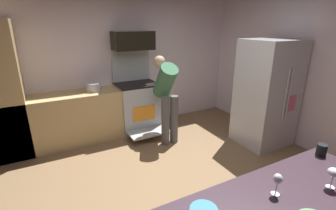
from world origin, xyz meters
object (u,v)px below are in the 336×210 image
object	(u,v)px
mug_coffee	(322,150)
person_cook	(166,93)
refrigerator	(267,93)
wine_glass_far	(278,180)
microwave	(133,41)
oven_range	(138,105)
wine_glass_extra	(334,173)
stock_pot	(94,87)

from	to	relation	value
mug_coffee	person_cook	bearing A→B (deg)	96.69
refrigerator	wine_glass_far	size ratio (longest dim) A/B	10.75
person_cook	wine_glass_far	world-z (taller)	person_cook
refrigerator	mug_coffee	xyz separation A→B (m)	(-1.21, -1.64, 0.06)
microwave	mug_coffee	bearing A→B (deg)	-80.12
mug_coffee	oven_range	bearing A→B (deg)	100.16
microwave	wine_glass_far	distance (m)	3.52
wine_glass_far	wine_glass_extra	xyz separation A→B (m)	(0.42, -0.14, 0.00)
refrigerator	person_cook	xyz separation A→B (m)	(-1.50, 0.83, -0.01)
wine_glass_far	stock_pot	xyz separation A→B (m)	(-0.56, 3.36, -0.05)
wine_glass_extra	mug_coffee	world-z (taller)	wine_glass_extra
microwave	mug_coffee	world-z (taller)	microwave
refrigerator	mug_coffee	size ratio (longest dim) A/B	16.75
refrigerator	stock_pot	bearing A→B (deg)	149.10
person_cook	wine_glass_far	distance (m)	2.70
refrigerator	mug_coffee	distance (m)	2.04
microwave	stock_pot	size ratio (longest dim) A/B	2.83
mug_coffee	microwave	bearing A→B (deg)	99.88
stock_pot	microwave	bearing A→B (deg)	5.72
microwave	mug_coffee	size ratio (longest dim) A/B	6.90
wine_glass_extra	mug_coffee	distance (m)	0.50
microwave	wine_glass_extra	distance (m)	3.65
wine_glass_extra	refrigerator	bearing A→B (deg)	50.61
wine_glass_extra	stock_pot	size ratio (longest dim) A/B	0.62
wine_glass_far	stock_pot	size ratio (longest dim) A/B	0.64
wine_glass_far	wine_glass_extra	bearing A→B (deg)	-18.15
oven_range	mug_coffee	bearing A→B (deg)	-79.84
person_cook	wine_glass_extra	distance (m)	2.79
stock_pot	mug_coffee	bearing A→B (deg)	-66.77
stock_pot	refrigerator	bearing A→B (deg)	-30.90
oven_range	mug_coffee	xyz separation A→B (m)	(0.57, -3.17, 0.44)
refrigerator	stock_pot	world-z (taller)	refrigerator
person_cook	stock_pot	distance (m)	1.29
microwave	person_cook	size ratio (longest dim) A/B	0.49
person_cook	stock_pot	size ratio (longest dim) A/B	5.75
oven_range	microwave	bearing A→B (deg)	90.00
microwave	wine_glass_extra	world-z (taller)	microwave
microwave	wine_glass_far	bearing A→B (deg)	-94.00
oven_range	wine_glass_extra	size ratio (longest dim) A/B	9.65
refrigerator	stock_pot	distance (m)	3.00
microwave	wine_glass_far	size ratio (longest dim) A/B	4.43
wine_glass_extra	mug_coffee	bearing A→B (deg)	37.97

